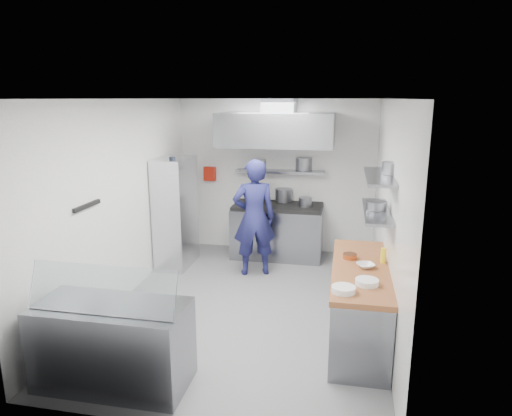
% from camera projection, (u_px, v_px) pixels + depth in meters
% --- Properties ---
extents(floor, '(5.00, 5.00, 0.00)m').
position_uv_depth(floor, '(248.00, 305.00, 6.36)').
color(floor, '#5E5E61').
rests_on(floor, ground).
extents(ceiling, '(5.00, 5.00, 0.00)m').
position_uv_depth(ceiling, '(247.00, 99.00, 5.70)').
color(ceiling, silver).
rests_on(ceiling, wall_back).
extents(wall_back, '(3.60, 2.80, 0.02)m').
position_uv_depth(wall_back, '(276.00, 176.00, 8.41)').
color(wall_back, white).
rests_on(wall_back, floor).
extents(wall_front, '(3.60, 2.80, 0.02)m').
position_uv_depth(wall_front, '(181.00, 279.00, 3.65)').
color(wall_front, white).
rests_on(wall_front, floor).
extents(wall_left, '(2.80, 5.00, 0.02)m').
position_uv_depth(wall_left, '(122.00, 202.00, 6.37)').
color(wall_left, white).
rests_on(wall_left, floor).
extents(wall_right, '(2.80, 5.00, 0.02)m').
position_uv_depth(wall_right, '(388.00, 214.00, 5.69)').
color(wall_right, white).
rests_on(wall_right, floor).
extents(gas_range, '(1.60, 0.80, 0.90)m').
position_uv_depth(gas_range, '(277.00, 232.00, 8.24)').
color(gas_range, gray).
rests_on(gas_range, floor).
extents(cooktop, '(1.57, 0.78, 0.06)m').
position_uv_depth(cooktop, '(278.00, 206.00, 8.12)').
color(cooktop, black).
rests_on(cooktop, gas_range).
extents(stock_pot_left, '(0.25, 0.25, 0.20)m').
position_uv_depth(stock_pot_left, '(256.00, 195.00, 8.44)').
color(stock_pot_left, slate).
rests_on(stock_pot_left, cooktop).
extents(stock_pot_mid, '(0.31, 0.31, 0.24)m').
position_uv_depth(stock_pot_mid, '(284.00, 195.00, 8.34)').
color(stock_pot_mid, slate).
rests_on(stock_pot_mid, cooktop).
extents(stock_pot_right, '(0.23, 0.23, 0.16)m').
position_uv_depth(stock_pot_right, '(305.00, 202.00, 7.98)').
color(stock_pot_right, slate).
rests_on(stock_pot_right, cooktop).
extents(over_range_shelf, '(1.60, 0.30, 0.04)m').
position_uv_depth(over_range_shelf, '(280.00, 171.00, 8.21)').
color(over_range_shelf, gray).
rests_on(over_range_shelf, wall_back).
extents(shelf_pot_a, '(0.26, 0.26, 0.18)m').
position_uv_depth(shelf_pot_a, '(260.00, 163.00, 8.47)').
color(shelf_pot_a, slate).
rests_on(shelf_pot_a, over_range_shelf).
extents(shelf_pot_b, '(0.30, 0.30, 0.22)m').
position_uv_depth(shelf_pot_b, '(304.00, 164.00, 8.28)').
color(shelf_pot_b, slate).
rests_on(shelf_pot_b, over_range_shelf).
extents(extractor_hood, '(1.90, 1.15, 0.55)m').
position_uv_depth(extractor_hood, '(277.00, 129.00, 7.64)').
color(extractor_hood, gray).
rests_on(extractor_hood, wall_back).
extents(hood_duct, '(0.55, 0.55, 0.24)m').
position_uv_depth(hood_duct, '(279.00, 106.00, 7.76)').
color(hood_duct, slate).
rests_on(hood_duct, extractor_hood).
extents(red_firebox, '(0.22, 0.10, 0.26)m').
position_uv_depth(red_firebox, '(210.00, 174.00, 8.59)').
color(red_firebox, '#B11D0E').
rests_on(red_firebox, wall_back).
extents(chef, '(0.80, 0.66, 1.89)m').
position_uv_depth(chef, '(254.00, 218.00, 7.30)').
color(chef, '#191B4D').
rests_on(chef, floor).
extents(wire_rack, '(0.50, 0.90, 1.85)m').
position_uv_depth(wire_rack, '(176.00, 213.00, 7.71)').
color(wire_rack, silver).
rests_on(wire_rack, floor).
extents(rack_bin_a, '(0.15, 0.19, 0.17)m').
position_uv_depth(rack_bin_a, '(171.00, 223.00, 7.52)').
color(rack_bin_a, white).
rests_on(rack_bin_a, wire_rack).
extents(rack_bin_b, '(0.14, 0.18, 0.16)m').
position_uv_depth(rack_bin_b, '(176.00, 190.00, 7.66)').
color(rack_bin_b, yellow).
rests_on(rack_bin_b, wire_rack).
extents(rack_jar, '(0.10, 0.10, 0.18)m').
position_uv_depth(rack_jar, '(173.00, 163.00, 7.32)').
color(rack_jar, black).
rests_on(rack_jar, wire_rack).
extents(knife_strip, '(0.04, 0.55, 0.05)m').
position_uv_depth(knife_strip, '(87.00, 206.00, 5.47)').
color(knife_strip, black).
rests_on(knife_strip, wall_left).
extents(prep_counter_base, '(0.62, 2.00, 0.84)m').
position_uv_depth(prep_counter_base, '(359.00, 305.00, 5.41)').
color(prep_counter_base, gray).
rests_on(prep_counter_base, floor).
extents(prep_counter_top, '(0.65, 2.04, 0.06)m').
position_uv_depth(prep_counter_top, '(361.00, 269.00, 5.30)').
color(prep_counter_top, brown).
rests_on(prep_counter_top, prep_counter_base).
extents(plate_stack_a, '(0.24, 0.24, 0.06)m').
position_uv_depth(plate_stack_a, '(343.00, 289.00, 4.60)').
color(plate_stack_a, white).
rests_on(plate_stack_a, prep_counter_top).
extents(plate_stack_b, '(0.24, 0.24, 0.06)m').
position_uv_depth(plate_stack_b, '(367.00, 282.00, 4.78)').
color(plate_stack_b, white).
rests_on(plate_stack_b, prep_counter_top).
extents(copper_pan, '(0.17, 0.17, 0.06)m').
position_uv_depth(copper_pan, '(350.00, 256.00, 5.57)').
color(copper_pan, '#B25F32').
rests_on(copper_pan, prep_counter_top).
extents(squeeze_bottle, '(0.06, 0.06, 0.18)m').
position_uv_depth(squeeze_bottle, '(383.00, 255.00, 5.41)').
color(squeeze_bottle, yellow).
rests_on(squeeze_bottle, prep_counter_top).
extents(mixing_bowl, '(0.26, 0.26, 0.05)m').
position_uv_depth(mixing_bowl, '(366.00, 266.00, 5.27)').
color(mixing_bowl, white).
rests_on(mixing_bowl, prep_counter_top).
extents(wall_shelf_lower, '(0.30, 1.30, 0.04)m').
position_uv_depth(wall_shelf_lower, '(377.00, 211.00, 5.41)').
color(wall_shelf_lower, gray).
rests_on(wall_shelf_lower, wall_right).
extents(wall_shelf_upper, '(0.30, 1.30, 0.04)m').
position_uv_depth(wall_shelf_upper, '(379.00, 176.00, 5.31)').
color(wall_shelf_upper, gray).
rests_on(wall_shelf_upper, wall_right).
extents(shelf_pot_c, '(0.24, 0.24, 0.10)m').
position_uv_depth(shelf_pot_c, '(376.00, 205.00, 5.40)').
color(shelf_pot_c, slate).
rests_on(shelf_pot_c, wall_shelf_lower).
extents(shelf_pot_d, '(0.26, 0.26, 0.14)m').
position_uv_depth(shelf_pot_d, '(393.00, 168.00, 5.33)').
color(shelf_pot_d, slate).
rests_on(shelf_pot_d, wall_shelf_upper).
extents(display_case, '(1.50, 0.70, 0.85)m').
position_uv_depth(display_case, '(113.00, 345.00, 4.53)').
color(display_case, gray).
rests_on(display_case, floor).
extents(display_glass, '(1.47, 0.19, 0.42)m').
position_uv_depth(display_glass, '(102.00, 289.00, 4.26)').
color(display_glass, silver).
rests_on(display_glass, display_case).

